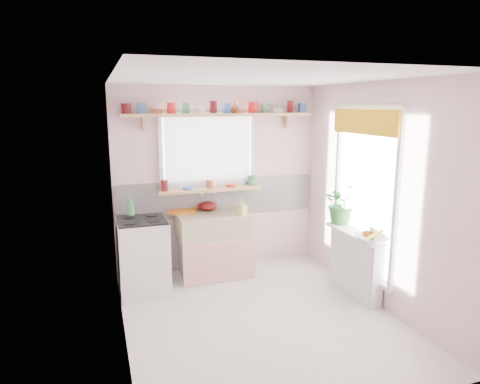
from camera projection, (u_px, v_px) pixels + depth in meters
name	position (u px, v px, depth m)	size (l,w,h in m)	color
room	(285.00, 176.00, 5.34)	(3.20, 3.20, 3.20)	silver
sink_unit	(214.00, 244.00, 5.67)	(0.95, 0.65, 1.11)	white
cooker	(143.00, 256.00, 5.14)	(0.58, 0.58, 0.93)	white
radiator_ledge	(355.00, 262.00, 5.12)	(0.22, 0.95, 0.78)	white
windowsill	(210.00, 189.00, 5.70)	(1.40, 0.22, 0.04)	tan
pine_shelf	(220.00, 115.00, 5.55)	(2.52, 0.24, 0.04)	tan
shelf_crockery	(220.00, 109.00, 5.53)	(2.47, 0.11, 0.12)	#590F14
sill_crockery	(210.00, 184.00, 5.69)	(1.35, 0.11, 0.12)	#590F14
dish_tray	(182.00, 211.00, 5.66)	(0.36, 0.27, 0.04)	#CD5F12
colander	(208.00, 206.00, 5.76)	(0.26, 0.26, 0.12)	#570F0F
jade_plant	(342.00, 203.00, 5.37)	(0.46, 0.40, 0.52)	#2D6D2B
fruit_bowl	(371.00, 239.00, 4.64)	(0.33, 0.33, 0.08)	silver
herb_pot	(372.00, 234.00, 4.63)	(0.10, 0.07, 0.19)	#2D6C2B
soap_bottle_sink	(242.00, 207.00, 5.49)	(0.09, 0.10, 0.21)	#C7D25D
sill_cup	(212.00, 184.00, 5.76)	(0.11, 0.11, 0.09)	white
sill_bowl	(250.00, 183.00, 5.94)	(0.17, 0.17, 0.05)	#2D5095
shelf_vase	(235.00, 107.00, 5.65)	(0.15, 0.15, 0.15)	#B44D37
cooker_bottle	(130.00, 206.00, 5.17)	(0.10, 0.10, 0.26)	#428550
fruit	(372.00, 233.00, 4.63)	(0.20, 0.14, 0.10)	#D65212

